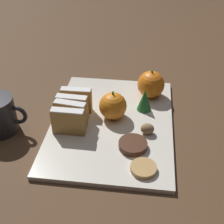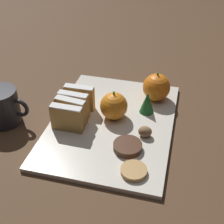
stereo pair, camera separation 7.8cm
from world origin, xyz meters
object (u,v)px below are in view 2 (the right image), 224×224
at_px(orange_near, 113,106).
at_px(orange_far, 156,87).
at_px(chocolate_cookie, 128,146).
at_px(coffee_mug, 2,107).
at_px(walnut, 145,132).

distance_m(orange_near, orange_far, 0.15).
xyz_separation_m(orange_near, chocolate_cookie, (0.06, -0.11, -0.03)).
distance_m(orange_far, coffee_mug, 0.41).
relative_size(orange_far, chocolate_cookie, 1.26).
bearing_deg(walnut, orange_near, 149.69).
height_order(orange_near, walnut, orange_near).
bearing_deg(chocolate_cookie, coffee_mug, 173.79).
xyz_separation_m(orange_near, orange_far, (0.09, 0.11, 0.00)).
relative_size(walnut, coffee_mug, 0.28).
distance_m(chocolate_cookie, coffee_mug, 0.33).
relative_size(walnut, chocolate_cookie, 0.49).
relative_size(orange_near, chocolate_cookie, 1.18).
relative_size(orange_far, walnut, 2.55).
bearing_deg(coffee_mug, orange_near, 14.86).
bearing_deg(chocolate_cookie, orange_far, 81.14).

